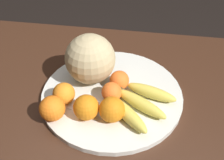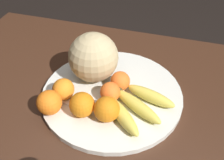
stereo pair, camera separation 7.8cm
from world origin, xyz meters
name	(u,v)px [view 1 (the left image)]	position (x,y,z in m)	size (l,w,h in m)	color
kitchen_table	(123,130)	(0.00, 0.00, 0.61)	(1.36, 0.91, 0.71)	#3D2316
fruit_bowl	(112,94)	(-0.05, 0.05, 0.71)	(0.43, 0.43, 0.02)	silver
melon	(90,59)	(-0.12, 0.11, 0.80)	(0.16, 0.16, 0.16)	tan
banana_bunch	(139,103)	(0.04, 0.00, 0.74)	(0.21, 0.21, 0.04)	#473819
orange_front_left	(86,107)	(-0.10, -0.05, 0.76)	(0.07, 0.07, 0.07)	orange
orange_front_right	(64,94)	(-0.18, -0.01, 0.75)	(0.07, 0.07, 0.07)	orange
orange_mid_center	(112,110)	(-0.03, -0.05, 0.76)	(0.07, 0.07, 0.07)	orange
orange_back_left	(112,92)	(-0.04, 0.02, 0.75)	(0.06, 0.06, 0.06)	orange
orange_back_right	(52,108)	(-0.19, -0.07, 0.76)	(0.07, 0.07, 0.07)	orange
orange_top_small	(119,80)	(-0.03, 0.08, 0.75)	(0.06, 0.06, 0.06)	orange
produce_tag	(75,106)	(-0.14, -0.02, 0.72)	(0.09, 0.05, 0.00)	white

